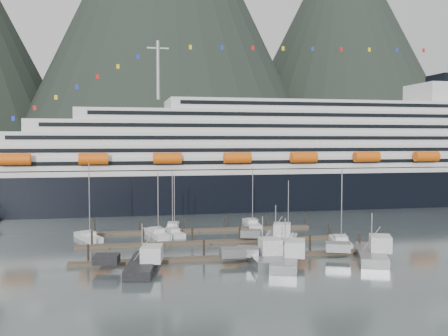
{
  "coord_description": "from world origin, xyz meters",
  "views": [
    {
      "loc": [
        -21.74,
        -90.92,
        18.91
      ],
      "look_at": [
        1.72,
        22.0,
        12.86
      ],
      "focal_mm": 42.0,
      "sensor_mm": 36.0,
      "label": 1
    }
  ],
  "objects_px": {
    "sailboat_h": "(340,243)",
    "trawler_d": "(370,253)",
    "trawler_a": "(141,264)",
    "sailboat_e": "(173,227)",
    "sailboat_g": "(252,224)",
    "trawler_c": "(284,258)",
    "sailboat_c": "(157,234)",
    "trawler_e": "(275,238)",
    "sailboat_d": "(289,240)",
    "sailboat_f": "(173,233)",
    "cruise_ship": "(296,164)",
    "sailboat_a": "(88,237)",
    "trawler_b": "(261,257)"
  },
  "relations": [
    {
      "from": "sailboat_h",
      "to": "trawler_d",
      "type": "bearing_deg",
      "value": -165.39
    },
    {
      "from": "trawler_a",
      "to": "sailboat_e",
      "type": "bearing_deg",
      "value": -3.74
    },
    {
      "from": "sailboat_e",
      "to": "sailboat_g",
      "type": "height_order",
      "value": "sailboat_g"
    },
    {
      "from": "trawler_c",
      "to": "trawler_d",
      "type": "distance_m",
      "value": 14.42
    },
    {
      "from": "sailboat_c",
      "to": "trawler_e",
      "type": "xyz_separation_m",
      "value": [
        20.78,
        -11.34,
        0.53
      ]
    },
    {
      "from": "sailboat_c",
      "to": "sailboat_d",
      "type": "height_order",
      "value": "sailboat_c"
    },
    {
      "from": "sailboat_d",
      "to": "sailboat_e",
      "type": "relative_size",
      "value": 0.93
    },
    {
      "from": "trawler_a",
      "to": "trawler_c",
      "type": "bearing_deg",
      "value": -81.13
    },
    {
      "from": "sailboat_f",
      "to": "trawler_d",
      "type": "bearing_deg",
      "value": -145.84
    },
    {
      "from": "sailboat_e",
      "to": "trawler_a",
      "type": "xyz_separation_m",
      "value": [
        -8.27,
        -34.21,
        0.53
      ]
    },
    {
      "from": "sailboat_h",
      "to": "trawler_d",
      "type": "distance_m",
      "value": 11.68
    },
    {
      "from": "sailboat_h",
      "to": "sailboat_d",
      "type": "bearing_deg",
      "value": 79.38
    },
    {
      "from": "sailboat_f",
      "to": "trawler_a",
      "type": "distance_m",
      "value": 28.12
    },
    {
      "from": "sailboat_f",
      "to": "trawler_d",
      "type": "xyz_separation_m",
      "value": [
        28.47,
        -27.44,
        0.59
      ]
    },
    {
      "from": "cruise_ship",
      "to": "sailboat_g",
      "type": "height_order",
      "value": "cruise_ship"
    },
    {
      "from": "sailboat_d",
      "to": "sailboat_f",
      "type": "bearing_deg",
      "value": 83.97
    },
    {
      "from": "trawler_d",
      "to": "sailboat_a",
      "type": "bearing_deg",
      "value": 82.17
    },
    {
      "from": "sailboat_f",
      "to": "trawler_e",
      "type": "relative_size",
      "value": 1.0
    },
    {
      "from": "sailboat_a",
      "to": "trawler_a",
      "type": "relative_size",
      "value": 1.07
    },
    {
      "from": "cruise_ship",
      "to": "trawler_d",
      "type": "distance_m",
      "value": 71.79
    },
    {
      "from": "sailboat_d",
      "to": "sailboat_g",
      "type": "bearing_deg",
      "value": 30.02
    },
    {
      "from": "sailboat_d",
      "to": "sailboat_h",
      "type": "bearing_deg",
      "value": -91.93
    },
    {
      "from": "sailboat_c",
      "to": "trawler_e",
      "type": "bearing_deg",
      "value": -131.63
    },
    {
      "from": "sailboat_d",
      "to": "trawler_e",
      "type": "xyz_separation_m",
      "value": [
        -2.72,
        -0.11,
        0.57
      ]
    },
    {
      "from": "trawler_e",
      "to": "cruise_ship",
      "type": "bearing_deg",
      "value": -3.5
    },
    {
      "from": "cruise_ship",
      "to": "trawler_c",
      "type": "relative_size",
      "value": 13.55
    },
    {
      "from": "sailboat_h",
      "to": "trawler_c",
      "type": "bearing_deg",
      "value": 144.02
    },
    {
      "from": "cruise_ship",
      "to": "sailboat_h",
      "type": "bearing_deg",
      "value": -101.67
    },
    {
      "from": "sailboat_c",
      "to": "sailboat_g",
      "type": "relative_size",
      "value": 1.02
    },
    {
      "from": "cruise_ship",
      "to": "sailboat_f",
      "type": "xyz_separation_m",
      "value": [
        -40.64,
        -42.44,
        -11.63
      ]
    },
    {
      "from": "trawler_c",
      "to": "trawler_d",
      "type": "bearing_deg",
      "value": -69.38
    },
    {
      "from": "sailboat_g",
      "to": "trawler_e",
      "type": "distance_m",
      "value": 19.3
    },
    {
      "from": "trawler_a",
      "to": "trawler_c",
      "type": "relative_size",
      "value": 0.91
    },
    {
      "from": "sailboat_h",
      "to": "trawler_e",
      "type": "relative_size",
      "value": 1.15
    },
    {
      "from": "cruise_ship",
      "to": "trawler_d",
      "type": "height_order",
      "value": "cruise_ship"
    },
    {
      "from": "sailboat_g",
      "to": "trawler_a",
      "type": "xyz_separation_m",
      "value": [
        -25.77,
        -34.56,
        0.52
      ]
    },
    {
      "from": "sailboat_a",
      "to": "sailboat_g",
      "type": "distance_m",
      "value": 35.63
    },
    {
      "from": "sailboat_d",
      "to": "trawler_b",
      "type": "distance_m",
      "value": 17.39
    },
    {
      "from": "sailboat_f",
      "to": "trawler_a",
      "type": "bearing_deg",
      "value": 152.43
    },
    {
      "from": "sailboat_d",
      "to": "sailboat_g",
      "type": "xyz_separation_m",
      "value": [
        -2.02,
        19.17,
        0.02
      ]
    },
    {
      "from": "sailboat_c",
      "to": "sailboat_h",
      "type": "height_order",
      "value": "sailboat_h"
    },
    {
      "from": "sailboat_e",
      "to": "trawler_c",
      "type": "height_order",
      "value": "sailboat_e"
    },
    {
      "from": "sailboat_f",
      "to": "sailboat_g",
      "type": "height_order",
      "value": "sailboat_g"
    },
    {
      "from": "trawler_a",
      "to": "trawler_e",
      "type": "relative_size",
      "value": 1.12
    },
    {
      "from": "trawler_b",
      "to": "trawler_c",
      "type": "relative_size",
      "value": 0.8
    },
    {
      "from": "sailboat_h",
      "to": "trawler_b",
      "type": "relative_size",
      "value": 1.16
    },
    {
      "from": "sailboat_c",
      "to": "sailboat_f",
      "type": "bearing_deg",
      "value": -95.32
    },
    {
      "from": "sailboat_a",
      "to": "sailboat_c",
      "type": "distance_m",
      "value": 13.09
    },
    {
      "from": "sailboat_a",
      "to": "trawler_c",
      "type": "relative_size",
      "value": 0.98
    },
    {
      "from": "sailboat_h",
      "to": "trawler_a",
      "type": "distance_m",
      "value": 37.94
    }
  ]
}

